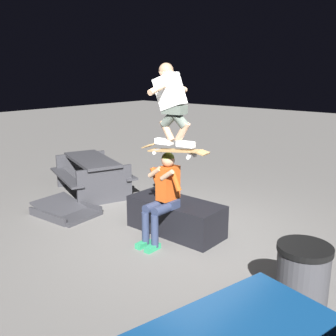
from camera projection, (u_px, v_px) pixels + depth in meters
ground_plane at (178, 237)px, 6.00m from camera, size 40.00×40.00×0.00m
ledge_box_main at (176, 216)px, 6.14m from camera, size 1.55×0.66×0.52m
person_sitting_on_ledge at (163, 193)px, 5.68m from camera, size 0.59×0.75×1.36m
skateboard at (174, 151)px, 5.41m from camera, size 1.04×0.32×0.13m
skater_airborne at (171, 101)px, 5.27m from camera, size 0.63×0.89×1.12m
kicker_ramp at (66, 212)px, 6.93m from camera, size 1.13×0.88×0.31m
picnic_table_back at (92, 170)px, 8.05m from camera, size 2.06×1.85×0.75m
trash_bin at (302, 283)px, 3.93m from camera, size 0.55×0.55×0.83m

